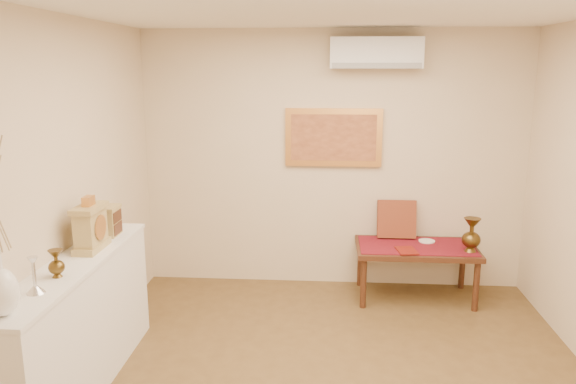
# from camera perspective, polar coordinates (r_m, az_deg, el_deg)

# --- Properties ---
(ceiling) EXTENTS (4.50, 4.50, 0.00)m
(ceiling) POSITION_cam_1_polar(r_m,az_deg,el_deg) (3.62, 5.23, 18.61)
(ceiling) COLOR white
(ceiling) RESTS_ON ground
(wall_back) EXTENTS (4.00, 0.02, 2.70)m
(wall_back) POSITION_cam_1_polar(r_m,az_deg,el_deg) (5.93, 4.60, 3.18)
(wall_back) COLOR beige
(wall_back) RESTS_ON ground
(wall_left) EXTENTS (0.02, 4.50, 2.70)m
(wall_left) POSITION_cam_1_polar(r_m,az_deg,el_deg) (4.20, -23.61, -1.80)
(wall_left) COLOR beige
(wall_left) RESTS_ON ground
(candlestick) EXTENTS (0.11, 0.11, 0.23)m
(candlestick) POSITION_cam_1_polar(r_m,az_deg,el_deg) (3.74, -24.39, -7.70)
(candlestick) COLOR silver
(candlestick) RESTS_ON display_ledge
(brass_urn_small) EXTENTS (0.11, 0.11, 0.24)m
(brass_urn_small) POSITION_cam_1_polar(r_m,az_deg,el_deg) (3.95, -22.51, -6.37)
(brass_urn_small) COLOR brown
(brass_urn_small) RESTS_ON display_ledge
(table_cloth) EXTENTS (1.14, 0.59, 0.01)m
(table_cloth) POSITION_cam_1_polar(r_m,az_deg,el_deg) (5.82, 12.91, -5.35)
(table_cloth) COLOR maroon
(table_cloth) RESTS_ON low_table
(brass_urn_tall) EXTENTS (0.18, 0.18, 0.41)m
(brass_urn_tall) POSITION_cam_1_polar(r_m,az_deg,el_deg) (5.73, 18.16, -3.79)
(brass_urn_tall) COLOR brown
(brass_urn_tall) RESTS_ON table_cloth
(plate) EXTENTS (0.17, 0.17, 0.01)m
(plate) POSITION_cam_1_polar(r_m,az_deg,el_deg) (5.97, 13.92, -4.86)
(plate) COLOR white
(plate) RESTS_ON table_cloth
(menu) EXTENTS (0.22, 0.28, 0.01)m
(menu) POSITION_cam_1_polar(r_m,az_deg,el_deg) (5.63, 11.96, -5.83)
(menu) COLOR maroon
(menu) RESTS_ON table_cloth
(cushion) EXTENTS (0.40, 0.18, 0.41)m
(cushion) POSITION_cam_1_polar(r_m,az_deg,el_deg) (6.00, 10.97, -2.71)
(cushion) COLOR #5F1314
(cushion) RESTS_ON table_cloth
(display_ledge) EXTENTS (0.37, 2.02, 0.98)m
(display_ledge) POSITION_cam_1_polar(r_m,az_deg,el_deg) (4.41, -20.54, -12.75)
(display_ledge) COLOR white
(display_ledge) RESTS_ON floor
(mantel_clock) EXTENTS (0.17, 0.36, 0.41)m
(mantel_clock) POSITION_cam_1_polar(r_m,az_deg,el_deg) (4.42, -19.40, -3.38)
(mantel_clock) COLOR tan
(mantel_clock) RESTS_ON display_ledge
(wooden_chest) EXTENTS (0.16, 0.21, 0.24)m
(wooden_chest) POSITION_cam_1_polar(r_m,az_deg,el_deg) (4.76, -17.77, -2.79)
(wooden_chest) COLOR tan
(wooden_chest) RESTS_ON display_ledge
(low_table) EXTENTS (1.20, 0.70, 0.55)m
(low_table) POSITION_cam_1_polar(r_m,az_deg,el_deg) (5.85, 12.88, -5.99)
(low_table) COLOR #472515
(low_table) RESTS_ON floor
(painting) EXTENTS (1.00, 0.06, 0.60)m
(painting) POSITION_cam_1_polar(r_m,az_deg,el_deg) (5.86, 4.65, 5.54)
(painting) COLOR #D68F44
(painting) RESTS_ON wall_back
(ac_unit) EXTENTS (0.90, 0.25, 0.30)m
(ac_unit) POSITION_cam_1_polar(r_m,az_deg,el_deg) (5.73, 8.93, 13.77)
(ac_unit) COLOR silver
(ac_unit) RESTS_ON wall_back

